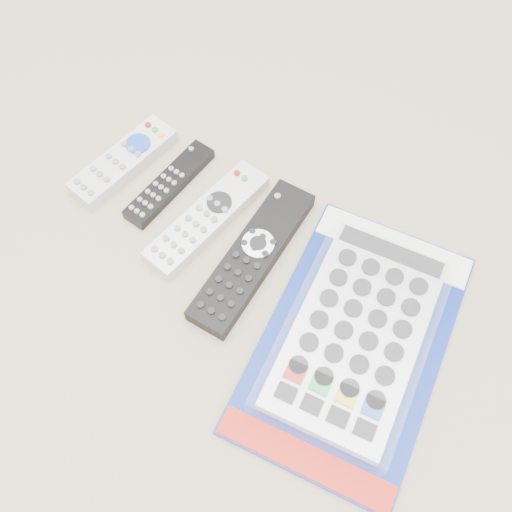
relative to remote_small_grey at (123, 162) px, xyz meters
The scene contains 5 objects.
remote_small_grey is the anchor object (origin of this frame).
remote_slim_black 0.08m from the remote_small_grey, ahead, with size 0.05×0.16×0.02m.
remote_silver_dvd 0.16m from the remote_small_grey, ahead, with size 0.08×0.21×0.02m.
remote_large_black 0.24m from the remote_small_grey, ahead, with size 0.06×0.24×0.03m.
jumbo_remote_packaged 0.41m from the remote_small_grey, ahead, with size 0.25×0.37×0.05m.
Camera 1 is at (0.23, -0.29, 0.67)m, focal length 40.00 mm.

